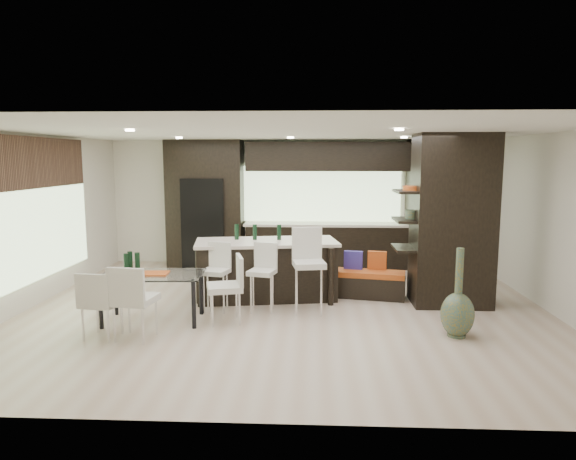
# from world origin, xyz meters

# --- Properties ---
(ground) EXTENTS (8.00, 8.00, 0.00)m
(ground) POSITION_xyz_m (0.00, 0.00, 0.00)
(ground) COLOR #C3AA95
(ground) RESTS_ON ground
(back_wall) EXTENTS (8.00, 0.02, 2.70)m
(back_wall) POSITION_xyz_m (0.00, 3.50, 1.35)
(back_wall) COLOR silver
(back_wall) RESTS_ON ground
(left_wall) EXTENTS (0.02, 7.00, 2.70)m
(left_wall) POSITION_xyz_m (-4.00, 0.00, 1.35)
(left_wall) COLOR silver
(left_wall) RESTS_ON ground
(right_wall) EXTENTS (0.02, 7.00, 2.70)m
(right_wall) POSITION_xyz_m (4.00, 0.00, 1.35)
(right_wall) COLOR silver
(right_wall) RESTS_ON ground
(ceiling) EXTENTS (8.00, 7.00, 0.02)m
(ceiling) POSITION_xyz_m (0.00, 0.00, 2.70)
(ceiling) COLOR white
(ceiling) RESTS_ON ground
(window_left) EXTENTS (0.04, 3.20, 1.90)m
(window_left) POSITION_xyz_m (-3.96, 0.20, 1.35)
(window_left) COLOR #B2D199
(window_left) RESTS_ON left_wall
(window_back) EXTENTS (3.40, 0.04, 1.20)m
(window_back) POSITION_xyz_m (0.60, 3.46, 1.55)
(window_back) COLOR #B2D199
(window_back) RESTS_ON back_wall
(stone_accent) EXTENTS (0.08, 3.00, 0.80)m
(stone_accent) POSITION_xyz_m (-3.93, 0.20, 2.25)
(stone_accent) COLOR brown
(stone_accent) RESTS_ON left_wall
(ceiling_spots) EXTENTS (4.00, 3.00, 0.02)m
(ceiling_spots) POSITION_xyz_m (0.00, 0.25, 2.68)
(ceiling_spots) COLOR white
(ceiling_spots) RESTS_ON ceiling
(back_cabinetry) EXTENTS (6.80, 0.68, 2.70)m
(back_cabinetry) POSITION_xyz_m (0.50, 3.17, 1.35)
(back_cabinetry) COLOR black
(back_cabinetry) RESTS_ON ground
(refrigerator) EXTENTS (0.90, 0.68, 1.90)m
(refrigerator) POSITION_xyz_m (-1.90, 3.12, 0.95)
(refrigerator) COLOR black
(refrigerator) RESTS_ON ground
(partition_column) EXTENTS (1.20, 0.80, 2.70)m
(partition_column) POSITION_xyz_m (2.60, 0.40, 1.35)
(partition_column) COLOR black
(partition_column) RESTS_ON ground
(kitchen_island) EXTENTS (2.45, 1.35, 0.97)m
(kitchen_island) POSITION_xyz_m (-0.36, 0.62, 0.48)
(kitchen_island) COLOR black
(kitchen_island) RESTS_ON ground
(stool_left) EXTENTS (0.45, 0.45, 0.84)m
(stool_left) POSITION_xyz_m (-1.07, -0.16, 0.42)
(stool_left) COLOR silver
(stool_left) RESTS_ON ground
(stool_mid) EXTENTS (0.45, 0.45, 0.84)m
(stool_mid) POSITION_xyz_m (-0.36, -0.16, 0.42)
(stool_mid) COLOR silver
(stool_mid) RESTS_ON ground
(stool_right) EXTENTS (0.53, 0.53, 1.03)m
(stool_right) POSITION_xyz_m (0.35, -0.20, 0.52)
(stool_right) COLOR silver
(stool_right) RESTS_ON ground
(bench) EXTENTS (1.23, 0.66, 0.45)m
(bench) POSITION_xyz_m (1.37, 0.72, 0.22)
(bench) COLOR black
(bench) RESTS_ON ground
(floor_vase) EXTENTS (0.52, 0.52, 1.18)m
(floor_vase) POSITION_xyz_m (2.30, -1.15, 0.59)
(floor_vase) COLOR #4A593F
(floor_vase) RESTS_ON ground
(dining_table) EXTENTS (1.48, 0.89, 0.69)m
(dining_table) POSITION_xyz_m (-1.87, -0.72, 0.34)
(dining_table) COLOR white
(dining_table) RESTS_ON ground
(chair_near) EXTENTS (0.56, 0.56, 0.91)m
(chair_near) POSITION_xyz_m (-1.87, -1.44, 0.45)
(chair_near) COLOR silver
(chair_near) RESTS_ON ground
(chair_far) EXTENTS (0.50, 0.50, 0.82)m
(chair_far) POSITION_xyz_m (-2.31, -1.42, 0.41)
(chair_far) COLOR silver
(chair_far) RESTS_ON ground
(chair_end) EXTENTS (0.58, 0.58, 0.88)m
(chair_end) POSITION_xyz_m (-0.83, -0.72, 0.44)
(chair_end) COLOR silver
(chair_end) RESTS_ON ground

